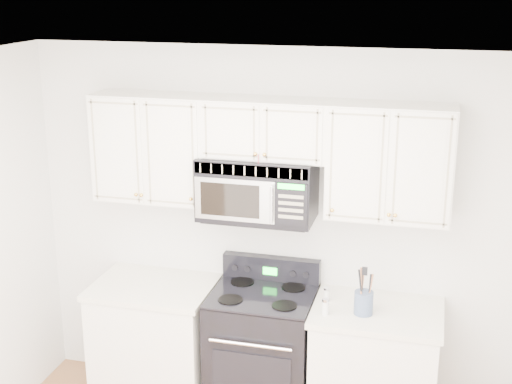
% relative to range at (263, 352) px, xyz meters
% --- Properties ---
extents(room, '(3.51, 3.51, 2.61)m').
position_rel_range_xyz_m(room, '(-0.01, -1.45, 0.82)').
color(room, brown).
rests_on(room, ground).
extents(base_cabinet_left, '(0.86, 0.65, 0.92)m').
position_rel_range_xyz_m(base_cabinet_left, '(-0.81, -0.01, -0.06)').
color(base_cabinet_left, white).
rests_on(base_cabinet_left, ground).
extents(base_cabinet_right, '(0.86, 0.65, 0.92)m').
position_rel_range_xyz_m(base_cabinet_right, '(0.79, -0.01, -0.06)').
color(base_cabinet_right, white).
rests_on(base_cabinet_right, ground).
extents(range, '(0.71, 0.65, 1.11)m').
position_rel_range_xyz_m(range, '(0.00, 0.00, 0.00)').
color(range, black).
rests_on(range, ground).
extents(upper_cabinets, '(2.44, 0.37, 0.75)m').
position_rel_range_xyz_m(upper_cabinets, '(-0.01, 0.13, 1.45)').
color(upper_cabinets, white).
rests_on(upper_cabinets, ground).
extents(microwave, '(0.78, 0.44, 0.43)m').
position_rel_range_xyz_m(microwave, '(-0.06, 0.10, 1.18)').
color(microwave, black).
rests_on(microwave, ground).
extents(utensil_crock, '(0.12, 0.12, 0.33)m').
position_rel_range_xyz_m(utensil_crock, '(0.70, -0.10, 0.52)').
color(utensil_crock, '#3D4E6C').
rests_on(utensil_crock, base_cabinet_right).
extents(shaker_salt, '(0.04, 0.04, 0.10)m').
position_rel_range_xyz_m(shaker_salt, '(0.44, 0.03, 0.49)').
color(shaker_salt, silver).
rests_on(shaker_salt, base_cabinet_right).
extents(shaker_pepper, '(0.05, 0.05, 0.11)m').
position_rel_range_xyz_m(shaker_pepper, '(0.46, -0.18, 0.49)').
color(shaker_pepper, silver).
rests_on(shaker_pepper, base_cabinet_right).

